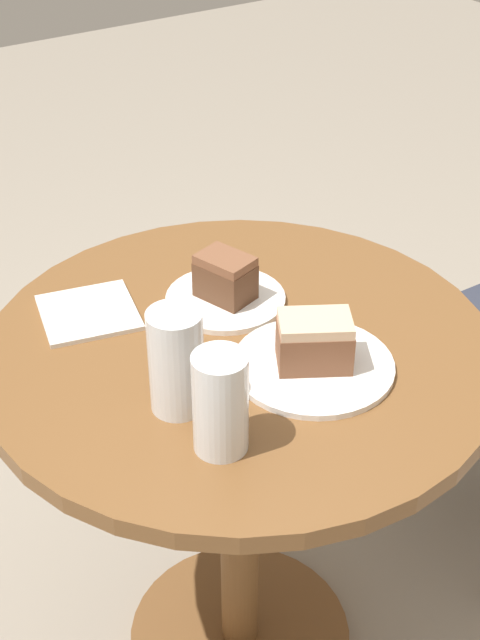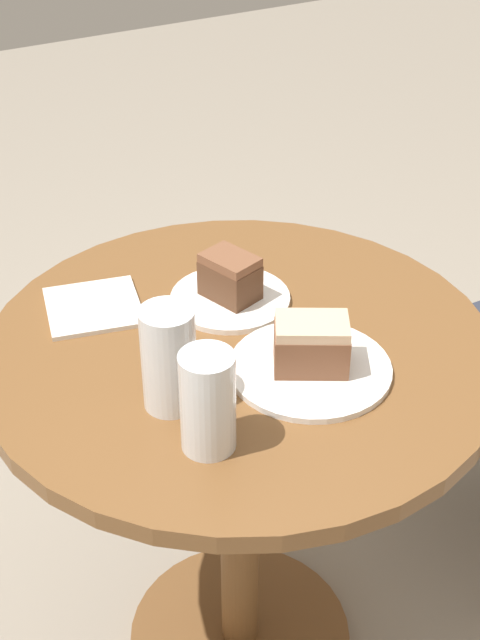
# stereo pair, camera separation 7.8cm
# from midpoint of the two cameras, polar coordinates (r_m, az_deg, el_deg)

# --- Properties ---
(ground_plane) EXTENTS (8.00, 8.00, 0.00)m
(ground_plane) POSITION_cam_midpoint_polar(r_m,az_deg,el_deg) (1.93, 1.23, -19.73)
(ground_plane) COLOR gray
(table) EXTENTS (0.81, 0.81, 0.75)m
(table) POSITION_cam_midpoint_polar(r_m,az_deg,el_deg) (1.52, 1.48, -7.16)
(table) COLOR brown
(table) RESTS_ON ground_plane
(plate_near) EXTENTS (0.25, 0.25, 0.01)m
(plate_near) POSITION_cam_midpoint_polar(r_m,az_deg,el_deg) (1.34, 6.17, -3.14)
(plate_near) COLOR white
(plate_near) RESTS_ON table
(plate_far) EXTENTS (0.20, 0.20, 0.01)m
(plate_far) POSITION_cam_midpoint_polar(r_m,az_deg,el_deg) (1.49, 0.86, 1.35)
(plate_far) COLOR white
(plate_far) RESTS_ON table
(cake_slice_near) EXTENTS (0.12, 0.13, 0.08)m
(cake_slice_near) POSITION_cam_midpoint_polar(r_m,az_deg,el_deg) (1.31, 6.29, -1.58)
(cake_slice_near) COLOR brown
(cake_slice_near) RESTS_ON plate_near
(cake_slice_far) EXTENTS (0.11, 0.09, 0.08)m
(cake_slice_far) POSITION_cam_midpoint_polar(r_m,az_deg,el_deg) (1.47, 0.88, 2.77)
(cake_slice_far) COLOR brown
(cake_slice_far) RESTS_ON plate_far
(glass_lemonade) EXTENTS (0.08, 0.08, 0.16)m
(glass_lemonade) POSITION_cam_midpoint_polar(r_m,az_deg,el_deg) (1.24, -2.76, -2.87)
(glass_lemonade) COLOR beige
(glass_lemonade) RESTS_ON table
(glass_water) EXTENTS (0.07, 0.07, 0.15)m
(glass_water) POSITION_cam_midpoint_polar(r_m,az_deg,el_deg) (1.17, -0.16, -5.61)
(glass_water) COLOR silver
(glass_water) RESTS_ON table
(napkin_stack) EXTENTS (0.18, 0.18, 0.01)m
(napkin_stack) POSITION_cam_midpoint_polar(r_m,az_deg,el_deg) (1.49, -7.89, 0.81)
(napkin_stack) COLOR silver
(napkin_stack) RESTS_ON table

